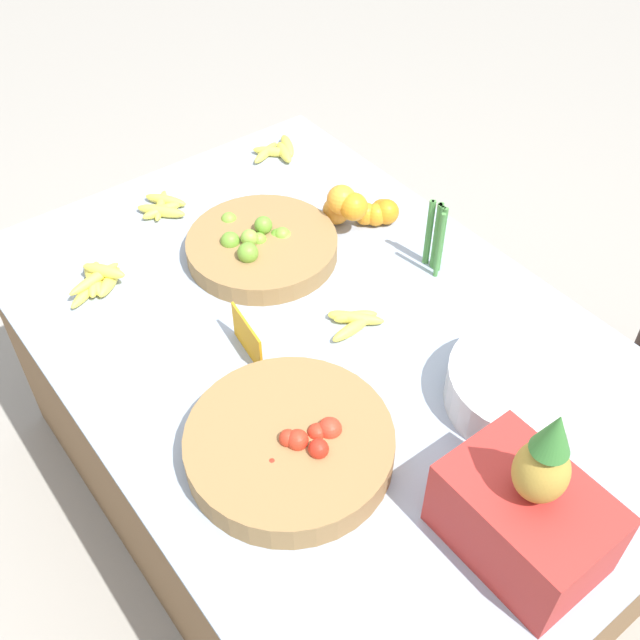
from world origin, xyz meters
name	(u,v)px	position (x,y,z in m)	size (l,w,h in m)	color
ground_plane	(320,498)	(0.00, 0.00, 0.00)	(12.00, 12.00, 0.00)	#A39E93
market_table	(320,426)	(0.00, 0.00, 0.37)	(1.74, 1.17, 0.74)	brown
lime_bowl	(261,246)	(-0.34, 0.06, 0.77)	(0.41, 0.41, 0.10)	olive
tomato_basket	(290,445)	(0.24, -0.26, 0.77)	(0.44, 0.44, 0.10)	olive
orange_pile	(359,209)	(-0.28, 0.35, 0.80)	(0.16, 0.20, 0.14)	orange
metal_bowl	(522,388)	(0.44, 0.22, 0.79)	(0.33, 0.33, 0.10)	silver
price_sign	(247,338)	(-0.05, -0.17, 0.79)	(0.15, 0.03, 0.11)	orange
produce_crate	(526,513)	(0.67, -0.04, 0.85)	(0.30, 0.21, 0.39)	#B22D28
veg_bundle	(436,237)	(-0.02, 0.39, 0.84)	(0.07, 0.04, 0.20)	#428438
banana_bunch_middle_right	(97,280)	(-0.49, -0.35, 0.76)	(0.15, 0.18, 0.06)	#EFDB4C
banana_bunch_back_center	(162,207)	(-0.67, -0.06, 0.75)	(0.17, 0.14, 0.03)	#EFDB4C
banana_bunch_front_center	(278,150)	(-0.72, 0.38, 0.75)	(0.15, 0.18, 0.04)	#EFDB4C
banana_bunch_middle_left	(354,320)	(0.02, 0.09, 0.75)	(0.13, 0.15, 0.03)	#EFDB4C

